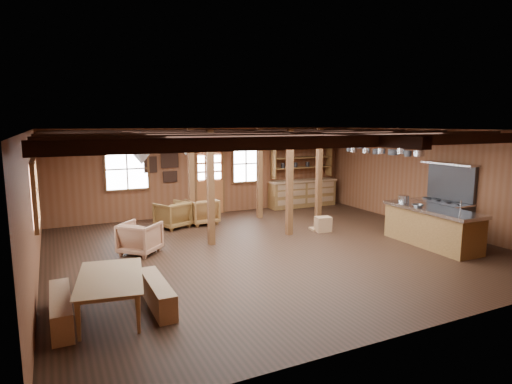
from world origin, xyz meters
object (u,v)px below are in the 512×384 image
armchair_c (140,238)px  kitchen_island (432,226)px  armchair_a (173,215)px  armchair_b (202,211)px  commercial_range (442,212)px  dining_table (113,295)px

armchair_c → kitchen_island: bearing=-157.1°
armchair_a → armchair_b: (0.91, 0.07, 0.00)m
armchair_c → armchair_a: bearing=-78.7°
commercial_range → armchair_b: bearing=143.5°
commercial_range → dining_table: 8.64m
dining_table → armchair_c: 3.16m
commercial_range → armchair_c: commercial_range is taller
kitchen_island → dining_table: bearing=-174.0°
kitchen_island → dining_table: (-7.50, -0.59, -0.17)m
commercial_range → armchair_c: (-7.57, 1.79, -0.26)m
kitchen_island → armchair_b: (-4.31, 4.58, -0.10)m
armchair_a → dining_table: bearing=42.2°
armchair_c → commercial_range: bearing=-150.1°
kitchen_island → armchair_a: (-5.21, 4.51, -0.10)m
commercial_range → armchair_b: size_ratio=2.31×
kitchen_island → armchair_a: kitchen_island is taller
kitchen_island → armchair_b: kitchen_island is taller
commercial_range → armchair_a: size_ratio=2.33×
dining_table → armchair_c: armchair_c is taller
armchair_a → armchair_b: armchair_b is taller
commercial_range → armchair_b: 6.67m
dining_table → commercial_range: bearing=-72.6°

